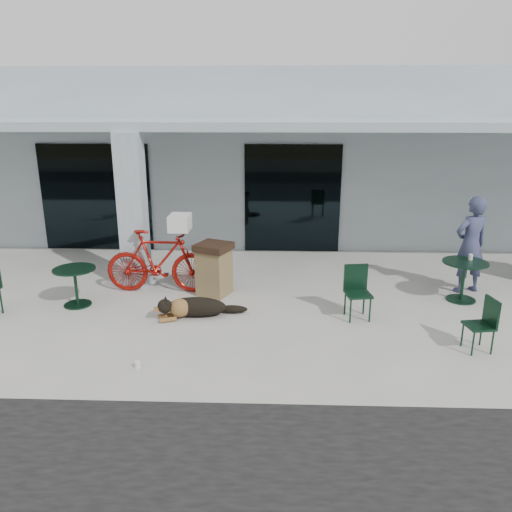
{
  "coord_description": "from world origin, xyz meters",
  "views": [
    {
      "loc": [
        1.34,
        -7.46,
        3.61
      ],
      "look_at": [
        1.02,
        1.15,
        1.0
      ],
      "focal_mm": 35.0,
      "sensor_mm": 36.0,
      "label": 1
    }
  ],
  "objects_px": {
    "cafe_chair_far_a": "(358,293)",
    "trash_receptacle": "(214,269)",
    "person": "(470,245)",
    "bicycle": "(159,261)",
    "cafe_table_near": "(76,287)",
    "dog": "(197,306)",
    "cafe_table_far": "(463,281)",
    "cafe_chair_far_b": "(479,325)"
  },
  "relations": [
    {
      "from": "cafe_chair_far_b",
      "to": "trash_receptacle",
      "type": "height_order",
      "value": "trash_receptacle"
    },
    {
      "from": "cafe_chair_far_a",
      "to": "trash_receptacle",
      "type": "height_order",
      "value": "trash_receptacle"
    },
    {
      "from": "cafe_table_far",
      "to": "cafe_chair_far_b",
      "type": "distance_m",
      "value": 2.13
    },
    {
      "from": "cafe_table_far",
      "to": "trash_receptacle",
      "type": "height_order",
      "value": "trash_receptacle"
    },
    {
      "from": "cafe_table_far",
      "to": "dog",
      "type": "bearing_deg",
      "value": -169.28
    },
    {
      "from": "trash_receptacle",
      "to": "cafe_chair_far_a",
      "type": "bearing_deg",
      "value": -22.29
    },
    {
      "from": "bicycle",
      "to": "trash_receptacle",
      "type": "distance_m",
      "value": 1.11
    },
    {
      "from": "dog",
      "to": "person",
      "type": "relative_size",
      "value": 0.63
    },
    {
      "from": "cafe_table_far",
      "to": "cafe_chair_far_b",
      "type": "bearing_deg",
      "value": -103.67
    },
    {
      "from": "bicycle",
      "to": "dog",
      "type": "bearing_deg",
      "value": -141.86
    },
    {
      "from": "dog",
      "to": "cafe_chair_far_b",
      "type": "distance_m",
      "value": 4.62
    },
    {
      "from": "trash_receptacle",
      "to": "dog",
      "type": "bearing_deg",
      "value": -99.73
    },
    {
      "from": "person",
      "to": "bicycle",
      "type": "bearing_deg",
      "value": -16.66
    },
    {
      "from": "cafe_chair_far_b",
      "to": "cafe_chair_far_a",
      "type": "bearing_deg",
      "value": -134.05
    },
    {
      "from": "cafe_table_far",
      "to": "person",
      "type": "relative_size",
      "value": 0.43
    },
    {
      "from": "dog",
      "to": "cafe_chair_far_b",
      "type": "bearing_deg",
      "value": -35.81
    },
    {
      "from": "person",
      "to": "dog",
      "type": "bearing_deg",
      "value": -3.51
    },
    {
      "from": "cafe_chair_far_b",
      "to": "person",
      "type": "relative_size",
      "value": 0.43
    },
    {
      "from": "cafe_chair_far_a",
      "to": "cafe_chair_far_b",
      "type": "bearing_deg",
      "value": -42.97
    },
    {
      "from": "cafe_chair_far_b",
      "to": "person",
      "type": "bearing_deg",
      "value": 154.39
    },
    {
      "from": "bicycle",
      "to": "cafe_chair_far_b",
      "type": "height_order",
      "value": "bicycle"
    },
    {
      "from": "bicycle",
      "to": "cafe_table_near",
      "type": "distance_m",
      "value": 1.63
    },
    {
      "from": "cafe_table_near",
      "to": "cafe_table_far",
      "type": "height_order",
      "value": "cafe_table_far"
    },
    {
      "from": "cafe_chair_far_b",
      "to": "trash_receptacle",
      "type": "bearing_deg",
      "value": -126.62
    },
    {
      "from": "bicycle",
      "to": "cafe_chair_far_a",
      "type": "xyz_separation_m",
      "value": [
        3.75,
        -1.18,
        -0.17
      ]
    },
    {
      "from": "cafe_table_far",
      "to": "person",
      "type": "height_order",
      "value": "person"
    },
    {
      "from": "cafe_table_near",
      "to": "trash_receptacle",
      "type": "xyz_separation_m",
      "value": [
        2.51,
        0.67,
        0.16
      ]
    },
    {
      "from": "person",
      "to": "trash_receptacle",
      "type": "bearing_deg",
      "value": -15.03
    },
    {
      "from": "cafe_table_far",
      "to": "person",
      "type": "xyz_separation_m",
      "value": [
        0.26,
        0.5,
        0.58
      ]
    },
    {
      "from": "bicycle",
      "to": "dog",
      "type": "distance_m",
      "value": 1.57
    },
    {
      "from": "dog",
      "to": "bicycle",
      "type": "bearing_deg",
      "value": 105.66
    },
    {
      "from": "cafe_chair_far_a",
      "to": "cafe_table_near",
      "type": "bearing_deg",
      "value": 167.31
    },
    {
      "from": "dog",
      "to": "cafe_table_near",
      "type": "bearing_deg",
      "value": 147.82
    },
    {
      "from": "trash_receptacle",
      "to": "cafe_table_far",
      "type": "bearing_deg",
      "value": -1.89
    },
    {
      "from": "cafe_chair_far_a",
      "to": "person",
      "type": "distance_m",
      "value": 2.84
    },
    {
      "from": "cafe_table_near",
      "to": "cafe_chair_far_b",
      "type": "height_order",
      "value": "cafe_chair_far_b"
    },
    {
      "from": "bicycle",
      "to": "cafe_table_far",
      "type": "bearing_deg",
      "value": -91.68
    },
    {
      "from": "trash_receptacle",
      "to": "person",
      "type": "bearing_deg",
      "value": 3.89
    },
    {
      "from": "cafe_table_near",
      "to": "bicycle",
      "type": "bearing_deg",
      "value": 28.67
    },
    {
      "from": "dog",
      "to": "person",
      "type": "height_order",
      "value": "person"
    },
    {
      "from": "cafe_table_near",
      "to": "cafe_chair_far_b",
      "type": "relative_size",
      "value": 0.92
    },
    {
      "from": "dog",
      "to": "cafe_table_far",
      "type": "height_order",
      "value": "cafe_table_far"
    }
  ]
}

